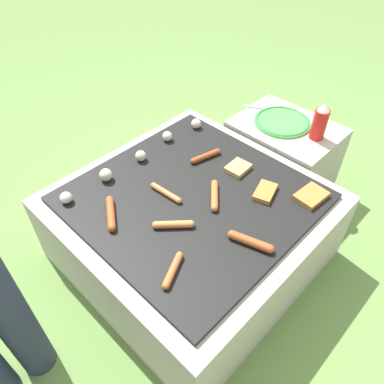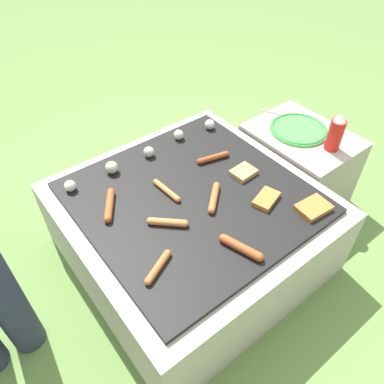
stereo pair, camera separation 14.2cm
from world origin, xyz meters
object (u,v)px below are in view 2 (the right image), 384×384
object	(u,v)px
sausage_front_center	(109,205)
plate_colorful	(299,129)
condiment_bottle	(336,133)
fork_utensil	(280,114)

from	to	relation	value
sausage_front_center	plate_colorful	size ratio (longest dim) A/B	0.55
sausage_front_center	condiment_bottle	bearing A→B (deg)	-16.27
sausage_front_center	fork_utensil	bearing A→B (deg)	2.94
fork_utensil	sausage_front_center	bearing A→B (deg)	-177.06
condiment_bottle	plate_colorful	bearing A→B (deg)	92.31
plate_colorful	fork_utensil	world-z (taller)	plate_colorful
sausage_front_center	condiment_bottle	world-z (taller)	condiment_bottle
plate_colorful	fork_utensil	distance (m)	0.15
sausage_front_center	plate_colorful	world-z (taller)	sausage_front_center
condiment_bottle	fork_utensil	world-z (taller)	condiment_bottle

